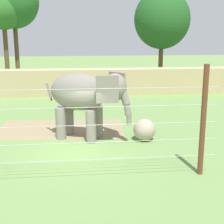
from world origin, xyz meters
name	(u,v)px	position (x,y,z in m)	size (l,w,h in m)	color
ground_plane	(74,153)	(0.00, 0.00, 0.00)	(120.00, 120.00, 0.00)	#6B8E4C
dirt_patch	(61,129)	(-0.74, 3.77, 0.00)	(6.71, 3.77, 0.01)	#937F5B
embankment_wall	(74,82)	(0.00, 13.87, 1.05)	(36.00, 1.80, 2.10)	tan
elephant	(85,95)	(0.58, 1.92, 2.16)	(4.07, 2.90, 3.27)	gray
enrichment_ball	(144,130)	(3.36, 1.38, 0.53)	(1.07, 1.07, 1.07)	tan
cable_fence	(72,124)	(0.00, -2.65, 2.03)	(10.24, 0.20, 4.02)	brown
water_tub	(66,108)	(-0.55, 8.00, 0.18)	(1.10, 1.10, 0.35)	slate
tree_far_left	(13,2)	(-5.83, 21.60, 7.97)	(4.99, 4.99, 10.63)	brown
tree_left_of_centre	(3,10)	(-6.69, 20.62, 7.12)	(3.69, 3.69, 9.15)	brown
tree_behind_wall	(162,20)	(8.44, 18.47, 6.24)	(5.32, 5.32, 9.06)	brown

